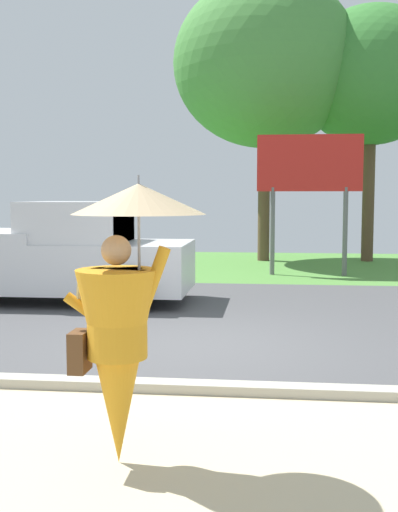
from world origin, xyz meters
name	(u,v)px	position (x,y,z in m)	size (l,w,h in m)	color
ground_plane	(215,309)	(0.00, 2.95, -0.05)	(40.00, 22.00, 0.20)	#4C4C4F
monk_pedestrian	(122,319)	(-0.10, -3.75, 1.09)	(1.06, 0.97, 2.13)	orange
pickup_truck	(53,255)	(-3.08, 3.22, 0.87)	(5.20, 2.28, 1.88)	silver
roadside_billboard	(309,173)	(1.93, 7.78, 2.55)	(2.60, 0.12, 3.50)	slate
tree_left_far	(265,64)	(0.78, 11.30, 5.94)	(5.53, 5.53, 8.47)	brown
tree_center_back	(371,77)	(3.94, 11.47, 5.53)	(4.49, 4.49, 7.59)	brown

